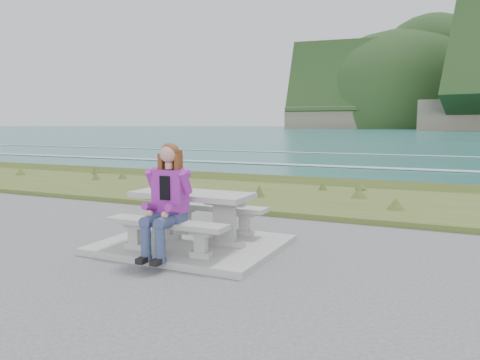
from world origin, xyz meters
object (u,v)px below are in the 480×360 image
object	(u,v)px
bench_landward	(166,228)
seated_woman	(164,215)
bench_seaward	(214,211)
picnic_table	(192,203)

from	to	relation	value
bench_landward	seated_woman	size ratio (longest dim) A/B	1.19
bench_seaward	seated_woman	size ratio (longest dim) A/B	1.19
bench_landward	bench_seaward	size ratio (longest dim) A/B	1.00
bench_landward	bench_seaward	world-z (taller)	same
bench_landward	bench_seaward	xyz separation A→B (m)	(0.00, 1.40, 0.00)
bench_seaward	seated_woman	bearing A→B (deg)	-87.40
bench_seaward	picnic_table	bearing A→B (deg)	-90.00
picnic_table	bench_seaward	xyz separation A→B (m)	(0.00, 0.70, -0.23)
picnic_table	bench_seaward	size ratio (longest dim) A/B	1.00
picnic_table	seated_woman	size ratio (longest dim) A/B	1.19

